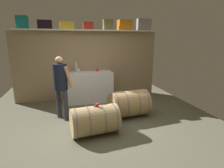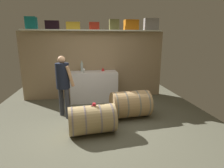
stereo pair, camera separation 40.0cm
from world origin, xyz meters
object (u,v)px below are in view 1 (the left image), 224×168
at_px(wine_bottle_clear, 76,67).
at_px(winemaker_pouring, 61,81).
at_px(toolcase_black, 45,25).
at_px(work_cabinet, 89,87).
at_px(toolcase_olive, 108,25).
at_px(tasting_cup, 97,105).
at_px(toolcase_grey, 144,25).
at_px(wine_barrel_near, 95,120).
at_px(toolcase_teal, 22,22).
at_px(red_funnel, 97,69).
at_px(toolcase_orange, 125,25).
at_px(wine_glass, 79,70).
at_px(wine_barrel_far, 129,103).
at_px(toolcase_red, 88,26).
at_px(toolcase_yellow, 67,26).

distance_m(wine_bottle_clear, winemaker_pouring, 1.33).
relative_size(toolcase_black, work_cabinet, 0.27).
height_order(toolcase_olive, winemaker_pouring, toolcase_olive).
bearing_deg(tasting_cup, winemaker_pouring, 126.77).
xyz_separation_m(toolcase_olive, work_cabinet, (-0.66, -0.21, -1.84)).
bearing_deg(work_cabinet, wine_bottle_clear, 159.44).
bearing_deg(toolcase_grey, winemaker_pouring, -149.25).
distance_m(toolcase_black, wine_barrel_near, 3.15).
xyz_separation_m(work_cabinet, tasting_cup, (-0.09, -2.03, 0.15)).
xyz_separation_m(tasting_cup, winemaker_pouring, (-0.68, 0.91, 0.31)).
xyz_separation_m(toolcase_teal, toolcase_grey, (3.54, 0.00, 0.01)).
bearing_deg(red_funnel, toolcase_orange, 5.20).
relative_size(red_funnel, tasting_cup, 1.58).
distance_m(toolcase_grey, wine_glass, 2.52).
bearing_deg(winemaker_pouring, wine_barrel_near, -2.86).
xyz_separation_m(wine_bottle_clear, tasting_cup, (0.25, -2.16, -0.45)).
relative_size(toolcase_olive, wine_barrel_far, 0.31).
bearing_deg(toolcase_teal, toolcase_olive, -0.10).
xyz_separation_m(toolcase_olive, winemaker_pouring, (-1.43, -1.33, -1.38)).
bearing_deg(toolcase_olive, wine_bottle_clear, -174.41).
xyz_separation_m(toolcase_grey, red_funnel, (-1.53, -0.08, -1.36)).
bearing_deg(toolcase_red, toolcase_olive, 1.77).
xyz_separation_m(toolcase_grey, wine_glass, (-2.12, -0.33, -1.32)).
xyz_separation_m(toolcase_grey, tasting_cup, (-1.92, -2.24, -1.71)).
distance_m(toolcase_olive, wine_barrel_far, 2.53).
xyz_separation_m(toolcase_black, red_funnel, (1.44, -0.08, -1.30)).
bearing_deg(wine_bottle_clear, work_cabinet, -20.56).
relative_size(toolcase_grey, tasting_cup, 6.23).
bearing_deg(toolcase_olive, toolcase_red, -178.99).
height_order(toolcase_orange, winemaker_pouring, toolcase_orange).
xyz_separation_m(toolcase_teal, toolcase_orange, (2.90, 0.00, -0.02)).
height_order(toolcase_orange, wine_barrel_near, toolcase_orange).
relative_size(toolcase_orange, toolcase_grey, 0.96).
height_order(wine_barrel_near, winemaker_pouring, winemaker_pouring).
relative_size(toolcase_black, wine_barrel_far, 0.39).
bearing_deg(red_funnel, toolcase_teal, 177.70).
bearing_deg(wine_barrel_far, tasting_cup, -149.41).
height_order(toolcase_grey, red_funnel, toolcase_grey).
bearing_deg(work_cabinet, toolcase_red, 73.84).
height_order(toolcase_black, red_funnel, toolcase_black).
relative_size(wine_bottle_clear, wine_glass, 2.47).
bearing_deg(toolcase_orange, winemaker_pouring, -147.18).
bearing_deg(wine_barrel_far, winemaker_pouring, 165.55).
distance_m(wine_bottle_clear, wine_barrel_near, 2.30).
bearing_deg(toolcase_yellow, toolcase_olive, -2.36).
xyz_separation_m(toolcase_red, toolcase_grey, (1.77, 0.00, 0.07)).
bearing_deg(winemaker_pouring, toolcase_black, 157.88).
xyz_separation_m(toolcase_olive, tasting_cup, (-0.75, -2.24, -1.69)).
relative_size(toolcase_yellow, wine_barrel_near, 0.40).
relative_size(toolcase_olive, toolcase_grey, 0.70).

